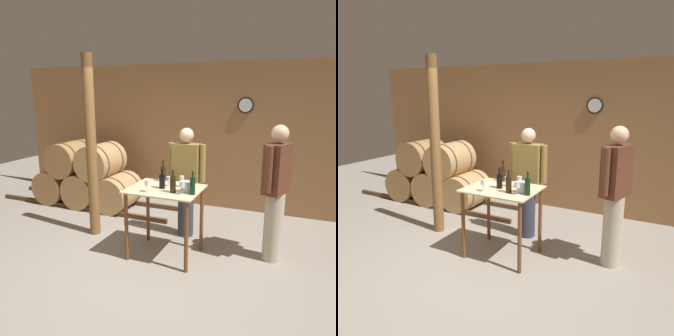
{
  "view_description": "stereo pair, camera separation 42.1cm",
  "coord_description": "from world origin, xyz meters",
  "views": [
    {
      "loc": [
        1.62,
        -3.32,
        2.15
      ],
      "look_at": [
        0.02,
        0.55,
        1.19
      ],
      "focal_mm": 35.0,
      "sensor_mm": 36.0,
      "label": 1
    },
    {
      "loc": [
        2.0,
        -3.14,
        2.15
      ],
      "look_at": [
        0.02,
        0.55,
        1.19
      ],
      "focal_mm": 35.0,
      "sensor_mm": 36.0,
      "label": 2
    }
  ],
  "objects": [
    {
      "name": "wine_bottle_center",
      "position": [
        0.18,
        0.32,
        1.05
      ],
      "size": [
        0.07,
        0.07,
        0.29
      ],
      "color": "black",
      "rests_on": "tasting_table"
    },
    {
      "name": "wooden_post",
      "position": [
        -1.27,
        0.67,
        1.35
      ],
      "size": [
        0.16,
        0.16,
        2.7
      ],
      "color": "brown",
      "rests_on": "ground_plane"
    },
    {
      "name": "wine_bottle_right",
      "position": [
        0.43,
        0.33,
        1.06
      ],
      "size": [
        0.07,
        0.07,
        0.29
      ],
      "color": "black",
      "rests_on": "tasting_table"
    },
    {
      "name": "tasting_table",
      "position": [
        0.02,
        0.45,
        0.75
      ],
      "size": [
        0.94,
        0.76,
        0.94
      ],
      "color": "beige",
      "rests_on": "ground_plane"
    },
    {
      "name": "person_visitor_with_scarf",
      "position": [
        1.37,
        0.86,
        0.95
      ],
      "size": [
        0.34,
        0.56,
        1.78
      ],
      "color": "#B7AD93",
      "rests_on": "ground_plane"
    },
    {
      "name": "barrel_rack",
      "position": [
        -2.2,
        1.77,
        0.55
      ],
      "size": [
        3.66,
        0.81,
        1.25
      ],
      "color": "#4C331E",
      "rests_on": "ground_plane"
    },
    {
      "name": "wine_glass_near_left",
      "position": [
        -0.12,
        0.21,
        1.05
      ],
      "size": [
        0.06,
        0.06,
        0.15
      ],
      "color": "silver",
      "rests_on": "tasting_table"
    },
    {
      "name": "wine_glass_near_center",
      "position": [
        0.02,
        0.56,
        1.03
      ],
      "size": [
        0.06,
        0.06,
        0.13
      ],
      "color": "silver",
      "rests_on": "tasting_table"
    },
    {
      "name": "person_host",
      "position": [
        0.06,
        1.16,
        0.88
      ],
      "size": [
        0.59,
        0.24,
        1.66
      ],
      "color": "#333847",
      "rests_on": "ground_plane"
    },
    {
      "name": "back_wall",
      "position": [
        0.0,
        2.63,
        1.35
      ],
      "size": [
        8.4,
        0.08,
        2.7
      ],
      "color": "#996B42",
      "rests_on": "ground_plane"
    },
    {
      "name": "wine_glass_near_right",
      "position": [
        0.2,
        0.59,
        1.05
      ],
      "size": [
        0.06,
        0.06,
        0.15
      ],
      "color": "silver",
      "rests_on": "tasting_table"
    },
    {
      "name": "wine_glass_far_side",
      "position": [
        0.31,
        0.29,
        1.06
      ],
      "size": [
        0.07,
        0.07,
        0.17
      ],
      "color": "silver",
      "rests_on": "tasting_table"
    },
    {
      "name": "wine_bottle_left",
      "position": [
        -0.02,
        0.43,
        1.04
      ],
      "size": [
        0.08,
        0.08,
        0.27
      ],
      "color": "black",
      "rests_on": "tasting_table"
    },
    {
      "name": "ice_bucket",
      "position": [
        0.32,
        0.4,
        1.01
      ],
      "size": [
        0.13,
        0.13,
        0.14
      ],
      "color": "silver",
      "rests_on": "tasting_table"
    },
    {
      "name": "ground_plane",
      "position": [
        0.0,
        0.0,
        0.0
      ],
      "size": [
        14.0,
        14.0,
        0.0
      ],
      "primitive_type": "plane",
      "color": "gray"
    },
    {
      "name": "wine_bottle_far_left",
      "position": [
        -0.14,
        0.76,
        1.05
      ],
      "size": [
        0.07,
        0.07,
        0.3
      ],
      "color": "black",
      "rests_on": "tasting_table"
    }
  ]
}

